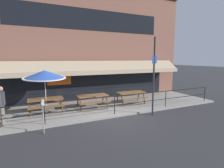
{
  "coord_description": "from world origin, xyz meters",
  "views": [
    {
      "loc": [
        -3.86,
        -7.73,
        3.0
      ],
      "look_at": [
        0.45,
        1.6,
        1.5
      ],
      "focal_mm": 28.0,
      "sensor_mm": 36.0,
      "label": 1
    }
  ],
  "objects_px": {
    "picnic_table_left": "(46,101)",
    "pedestrian_walking": "(2,103)",
    "patio_umbrella_left": "(45,75)",
    "picnic_table_right": "(131,94)",
    "picnic_table_centre": "(92,98)",
    "parking_meter_near": "(42,106)",
    "street_sign_pole": "(154,76)"
  },
  "relations": [
    {
      "from": "picnic_table_centre",
      "to": "patio_umbrella_left",
      "type": "relative_size",
      "value": 0.76
    },
    {
      "from": "picnic_table_centre",
      "to": "street_sign_pole",
      "type": "relative_size",
      "value": 0.44
    },
    {
      "from": "pedestrian_walking",
      "to": "parking_meter_near",
      "type": "height_order",
      "value": "pedestrian_walking"
    },
    {
      "from": "picnic_table_left",
      "to": "street_sign_pole",
      "type": "relative_size",
      "value": 0.44
    },
    {
      "from": "pedestrian_walking",
      "to": "parking_meter_near",
      "type": "bearing_deg",
      "value": -44.25
    },
    {
      "from": "picnic_table_centre",
      "to": "street_sign_pole",
      "type": "xyz_separation_m",
      "value": [
        2.58,
        -2.37,
        1.4
      ]
    },
    {
      "from": "pedestrian_walking",
      "to": "picnic_table_centre",
      "type": "bearing_deg",
      "value": 11.11
    },
    {
      "from": "picnic_table_right",
      "to": "street_sign_pole",
      "type": "relative_size",
      "value": 0.44
    },
    {
      "from": "picnic_table_left",
      "to": "picnic_table_centre",
      "type": "distance_m",
      "value": 2.58
    },
    {
      "from": "picnic_table_right",
      "to": "street_sign_pole",
      "type": "xyz_separation_m",
      "value": [
        0.0,
        -2.24,
        1.4
      ]
    },
    {
      "from": "picnic_table_centre",
      "to": "picnic_table_right",
      "type": "height_order",
      "value": "same"
    },
    {
      "from": "picnic_table_right",
      "to": "parking_meter_near",
      "type": "relative_size",
      "value": 1.27
    },
    {
      "from": "picnic_table_left",
      "to": "pedestrian_walking",
      "type": "relative_size",
      "value": 1.05
    },
    {
      "from": "picnic_table_right",
      "to": "parking_meter_near",
      "type": "distance_m",
      "value": 5.92
    },
    {
      "from": "pedestrian_walking",
      "to": "street_sign_pole",
      "type": "xyz_separation_m",
      "value": [
        7.03,
        -1.5,
        1.05
      ]
    },
    {
      "from": "picnic_table_centre",
      "to": "patio_umbrella_left",
      "type": "height_order",
      "value": "patio_umbrella_left"
    },
    {
      "from": "patio_umbrella_left",
      "to": "street_sign_pole",
      "type": "xyz_separation_m",
      "value": [
        5.15,
        -2.34,
        -0.07
      ]
    },
    {
      "from": "picnic_table_right",
      "to": "pedestrian_walking",
      "type": "height_order",
      "value": "pedestrian_walking"
    },
    {
      "from": "picnic_table_right",
      "to": "patio_umbrella_left",
      "type": "relative_size",
      "value": 0.76
    },
    {
      "from": "picnic_table_centre",
      "to": "pedestrian_walking",
      "type": "bearing_deg",
      "value": -168.89
    },
    {
      "from": "picnic_table_left",
      "to": "pedestrian_walking",
      "type": "xyz_separation_m",
      "value": [
        -1.88,
        -1.09,
        0.35
      ]
    },
    {
      "from": "picnic_table_right",
      "to": "pedestrian_walking",
      "type": "distance_m",
      "value": 7.08
    },
    {
      "from": "picnic_table_centre",
      "to": "parking_meter_near",
      "type": "relative_size",
      "value": 1.27
    },
    {
      "from": "parking_meter_near",
      "to": "street_sign_pole",
      "type": "relative_size",
      "value": 0.35
    },
    {
      "from": "picnic_table_left",
      "to": "street_sign_pole",
      "type": "distance_m",
      "value": 5.93
    },
    {
      "from": "pedestrian_walking",
      "to": "parking_meter_near",
      "type": "xyz_separation_m",
      "value": [
        1.59,
        -1.55,
        0.09
      ]
    },
    {
      "from": "picnic_table_left",
      "to": "pedestrian_walking",
      "type": "distance_m",
      "value": 2.2
    },
    {
      "from": "patio_umbrella_left",
      "to": "street_sign_pole",
      "type": "bearing_deg",
      "value": -24.42
    },
    {
      "from": "patio_umbrella_left",
      "to": "pedestrian_walking",
      "type": "relative_size",
      "value": 1.39
    },
    {
      "from": "pedestrian_walking",
      "to": "picnic_table_left",
      "type": "bearing_deg",
      "value": 30.12
    },
    {
      "from": "patio_umbrella_left",
      "to": "parking_meter_near",
      "type": "bearing_deg",
      "value": -96.97
    },
    {
      "from": "patio_umbrella_left",
      "to": "pedestrian_walking",
      "type": "distance_m",
      "value": 2.35
    }
  ]
}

